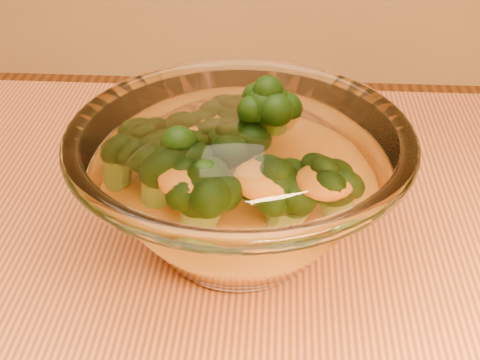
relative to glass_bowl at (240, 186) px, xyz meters
name	(u,v)px	position (x,y,z in m)	size (l,w,h in m)	color
glass_bowl	(240,186)	(0.00, 0.00, 0.00)	(0.24, 0.24, 0.11)	white
cheese_sauce	(240,211)	(0.00, 0.00, -0.02)	(0.14, 0.14, 0.04)	orange
broccoli_heap	(225,164)	(-0.01, 0.00, 0.02)	(0.17, 0.15, 0.09)	black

